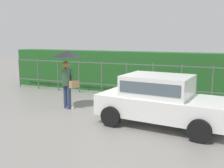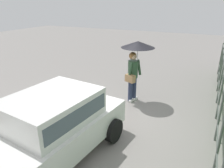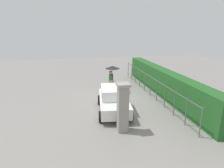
# 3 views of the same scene
# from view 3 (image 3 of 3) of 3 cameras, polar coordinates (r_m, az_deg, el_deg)

# --- Properties ---
(ground_plane) EXTENTS (40.00, 40.00, 0.00)m
(ground_plane) POSITION_cam_3_polar(r_m,az_deg,el_deg) (13.63, -0.30, -4.42)
(ground_plane) COLOR gray
(car) EXTENTS (3.88, 2.19, 1.48)m
(car) POSITION_cam_3_polar(r_m,az_deg,el_deg) (11.37, 0.49, -4.39)
(car) COLOR white
(car) RESTS_ON ground
(pedestrian) EXTENTS (1.10, 1.10, 2.09)m
(pedestrian) POSITION_cam_3_polar(r_m,az_deg,el_deg) (14.58, -0.02, 3.55)
(pedestrian) COLOR #2D3856
(pedestrian) RESTS_ON ground
(gate_pillar) EXTENTS (0.60, 0.60, 2.42)m
(gate_pillar) POSITION_cam_3_polar(r_m,az_deg,el_deg) (9.07, 3.24, -6.98)
(gate_pillar) COLOR gray
(gate_pillar) RESTS_ON ground
(fence_section) EXTENTS (11.73, 0.05, 1.50)m
(fence_section) POSITION_cam_3_polar(r_m,az_deg,el_deg) (14.32, 11.45, -0.23)
(fence_section) COLOR #59605B
(fence_section) RESTS_ON ground
(hedge_row) EXTENTS (12.68, 0.90, 1.90)m
(hedge_row) POSITION_cam_3_polar(r_m,az_deg,el_deg) (14.70, 15.14, 0.46)
(hedge_row) COLOR #235B23
(hedge_row) RESTS_ON ground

